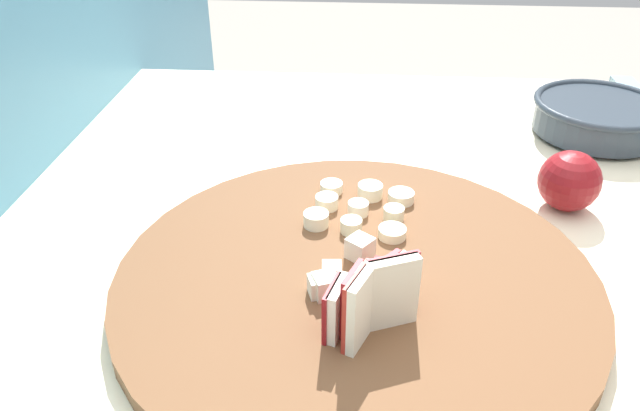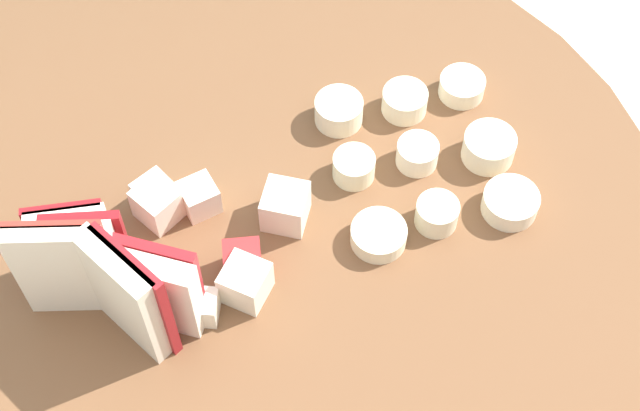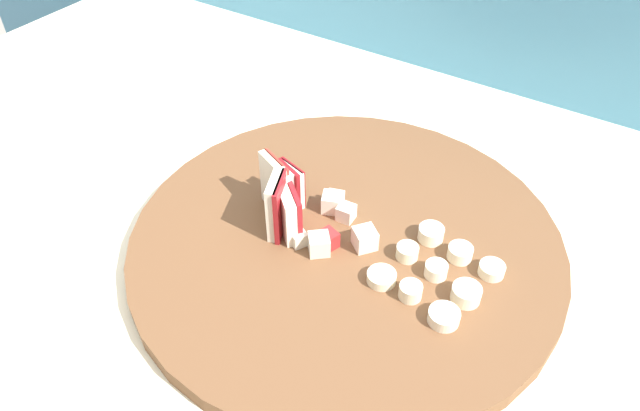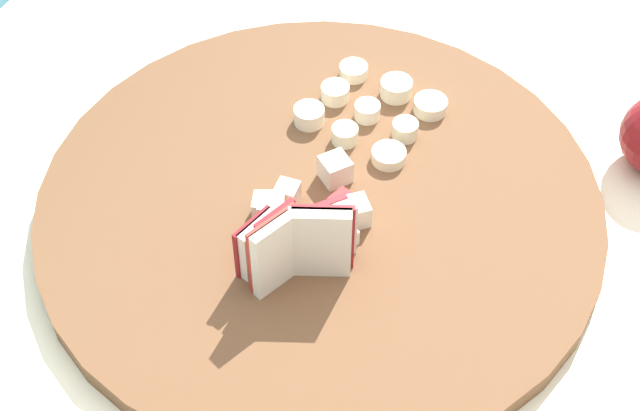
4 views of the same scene
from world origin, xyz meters
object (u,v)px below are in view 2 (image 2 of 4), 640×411
cutting_board (242,240)px  apple_wedge_fan (105,271)px  apple_dice_pile (219,231)px  banana_slice_rows (424,155)px

cutting_board → apple_wedge_fan: size_ratio=5.78×
apple_dice_pile → banana_slice_rows: size_ratio=0.79×
apple_dice_pile → banana_slice_rows: apple_dice_pile is taller
apple_dice_pile → banana_slice_rows: (0.12, -0.00, -0.00)m
cutting_board → banana_slice_rows: (0.11, -0.00, 0.02)m
cutting_board → apple_dice_pile: bearing=-172.8°
cutting_board → banana_slice_rows: bearing=-1.0°
apple_wedge_fan → banana_slice_rows: bearing=3.2°
banana_slice_rows → apple_wedge_fan: bearing=-176.8°
apple_wedge_fan → banana_slice_rows: (0.18, 0.01, -0.02)m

